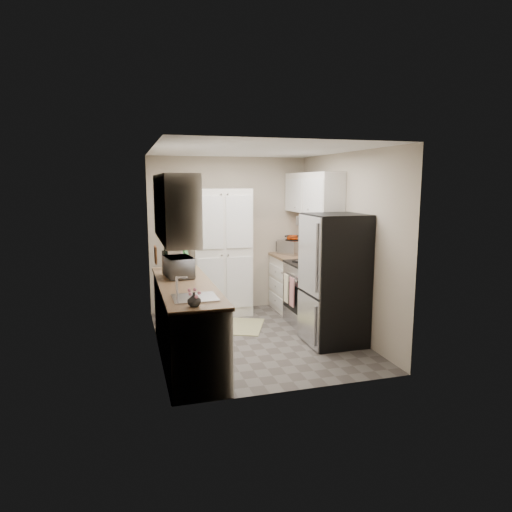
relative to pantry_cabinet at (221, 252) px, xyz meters
The scene contains 16 objects.
ground 1.66m from the pantry_cabinet, 81.35° to the right, with size 3.20×3.20×0.00m, color #56514C.
room_shell 1.48m from the pantry_cabinet, 82.18° to the right, with size 2.64×3.24×2.52m.
pantry_cabinet is the anchor object (origin of this frame).
base_cabinet_left 2.00m from the pantry_cabinet, 114.36° to the right, with size 0.60×2.30×0.88m, color silver.
countertop_left 1.92m from the pantry_cabinet, 114.36° to the right, with size 0.63×2.33×0.04m, color #846647.
base_cabinet_right 1.32m from the pantry_cabinet, ahead, with size 0.60×0.80×0.88m, color silver.
countertop_right 1.20m from the pantry_cabinet, ahead, with size 0.63×0.83×0.04m, color #846647.
electric_range 1.58m from the pantry_cabinet, 38.22° to the right, with size 0.71×0.78×1.13m.
refrigerator 2.07m from the pantry_cabinet, 56.54° to the right, with size 0.70×0.72×1.70m, color #B7B7BC.
microwave 1.58m from the pantry_cabinet, 121.33° to the right, with size 0.46×0.32×0.26m, color #A5A6AA.
wine_bottle 1.23m from the pantry_cabinet, 140.09° to the right, with size 0.08×0.08×0.33m, color black.
flower_vase 2.89m from the pantry_cabinet, 106.92° to the right, with size 0.13×0.13×0.14m, color silver.
cutting_board 0.93m from the pantry_cabinet, 133.39° to the right, with size 0.02×0.27×0.34m, color green.
toaster_oven 1.19m from the pantry_cabinet, ahead, with size 0.32×0.41×0.24m, color #B1B0B5.
fruit_basket 1.21m from the pantry_cabinet, ahead, with size 0.26×0.26×0.11m, color #D53E09, non-canonical shape.
kitchen_mat 1.27m from the pantry_cabinet, 77.14° to the right, with size 0.50×0.80×0.01m, color tan.
Camera 1 is at (-1.65, -5.68, 2.10)m, focal length 32.00 mm.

